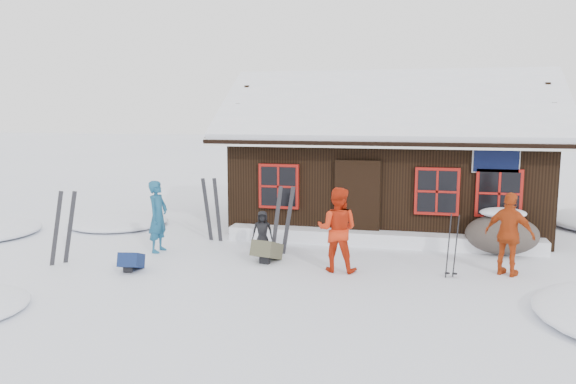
{
  "coord_description": "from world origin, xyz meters",
  "views": [
    {
      "loc": [
        2.36,
        -11.29,
        3.28
      ],
      "look_at": [
        -0.72,
        1.85,
        1.3
      ],
      "focal_mm": 35.0,
      "sensor_mm": 36.0,
      "label": 1
    }
  ],
  "objects_px": {
    "skier_orange_right": "(510,234)",
    "skier_teal": "(158,216)",
    "skier_crouched": "(262,232)",
    "backpack_blue": "(131,264)",
    "ski_poles": "(452,247)",
    "ski_pair_left": "(63,228)",
    "backpack_olive": "(267,254)",
    "boulder": "(502,233)",
    "skier_orange_left": "(337,229)"
  },
  "relations": [
    {
      "from": "skier_orange_right",
      "to": "boulder",
      "type": "distance_m",
      "value": 1.82
    },
    {
      "from": "ski_poles",
      "to": "backpack_olive",
      "type": "relative_size",
      "value": 2.05
    },
    {
      "from": "ski_pair_left",
      "to": "boulder",
      "type": "bearing_deg",
      "value": -16.24
    },
    {
      "from": "skier_orange_left",
      "to": "ski_poles",
      "type": "distance_m",
      "value": 2.28
    },
    {
      "from": "skier_orange_left",
      "to": "backpack_olive",
      "type": "bearing_deg",
      "value": -8.83
    },
    {
      "from": "boulder",
      "to": "ski_pair_left",
      "type": "relative_size",
      "value": 1.01
    },
    {
      "from": "backpack_blue",
      "to": "backpack_olive",
      "type": "relative_size",
      "value": 0.84
    },
    {
      "from": "ski_pair_left",
      "to": "skier_orange_right",
      "type": "bearing_deg",
      "value": -26.6
    },
    {
      "from": "skier_orange_right",
      "to": "ski_poles",
      "type": "distance_m",
      "value": 1.2
    },
    {
      "from": "skier_orange_left",
      "to": "skier_orange_right",
      "type": "relative_size",
      "value": 1.03
    },
    {
      "from": "skier_orange_left",
      "to": "ski_poles",
      "type": "height_order",
      "value": "skier_orange_left"
    },
    {
      "from": "skier_crouched",
      "to": "ski_pair_left",
      "type": "bearing_deg",
      "value": -165.06
    },
    {
      "from": "backpack_blue",
      "to": "backpack_olive",
      "type": "height_order",
      "value": "backpack_olive"
    },
    {
      "from": "skier_crouched",
      "to": "backpack_olive",
      "type": "bearing_deg",
      "value": -78.83
    },
    {
      "from": "skier_crouched",
      "to": "ski_poles",
      "type": "xyz_separation_m",
      "value": [
        4.17,
        -1.06,
        0.13
      ]
    },
    {
      "from": "ski_poles",
      "to": "skier_crouched",
      "type": "bearing_deg",
      "value": 165.7
    },
    {
      "from": "boulder",
      "to": "backpack_blue",
      "type": "relative_size",
      "value": 3.05
    },
    {
      "from": "skier_crouched",
      "to": "backpack_blue",
      "type": "distance_m",
      "value": 3.06
    },
    {
      "from": "skier_crouched",
      "to": "ski_poles",
      "type": "relative_size",
      "value": 0.74
    },
    {
      "from": "boulder",
      "to": "ski_poles",
      "type": "bearing_deg",
      "value": -119.14
    },
    {
      "from": "skier_orange_right",
      "to": "skier_teal",
      "type": "bearing_deg",
      "value": 28.36
    },
    {
      "from": "boulder",
      "to": "skier_crouched",
      "type": "bearing_deg",
      "value": -168.24
    },
    {
      "from": "skier_orange_left",
      "to": "backpack_blue",
      "type": "bearing_deg",
      "value": 16.84
    },
    {
      "from": "skier_crouched",
      "to": "ski_poles",
      "type": "bearing_deg",
      "value": -25.38
    },
    {
      "from": "skier_crouched",
      "to": "backpack_olive",
      "type": "relative_size",
      "value": 1.52
    },
    {
      "from": "ski_poles",
      "to": "skier_orange_right",
      "type": "bearing_deg",
      "value": 19.83
    },
    {
      "from": "skier_orange_left",
      "to": "skier_crouched",
      "type": "height_order",
      "value": "skier_orange_left"
    },
    {
      "from": "skier_orange_right",
      "to": "backpack_olive",
      "type": "bearing_deg",
      "value": 30.87
    },
    {
      "from": "boulder",
      "to": "backpack_olive",
      "type": "relative_size",
      "value": 2.56
    },
    {
      "from": "skier_orange_left",
      "to": "ski_pair_left",
      "type": "height_order",
      "value": "skier_orange_left"
    },
    {
      "from": "skier_crouched",
      "to": "skier_orange_left",
      "type": "bearing_deg",
      "value": -41.52
    },
    {
      "from": "skier_crouched",
      "to": "boulder",
      "type": "height_order",
      "value": "skier_crouched"
    },
    {
      "from": "skier_teal",
      "to": "backpack_olive",
      "type": "xyz_separation_m",
      "value": [
        2.69,
        -0.28,
        -0.66
      ]
    },
    {
      "from": "skier_teal",
      "to": "skier_orange_left",
      "type": "xyz_separation_m",
      "value": [
        4.28,
        -0.62,
        0.03
      ]
    },
    {
      "from": "skier_orange_left",
      "to": "backpack_olive",
      "type": "height_order",
      "value": "skier_orange_left"
    },
    {
      "from": "skier_orange_left",
      "to": "backpack_olive",
      "type": "xyz_separation_m",
      "value": [
        -1.59,
        0.35,
        -0.69
      ]
    },
    {
      "from": "skier_teal",
      "to": "backpack_olive",
      "type": "height_order",
      "value": "skier_teal"
    },
    {
      "from": "boulder",
      "to": "backpack_olive",
      "type": "distance_m",
      "value": 5.42
    },
    {
      "from": "ski_pair_left",
      "to": "backpack_olive",
      "type": "xyz_separation_m",
      "value": [
        4.2,
        1.13,
        -0.6
      ]
    },
    {
      "from": "skier_crouched",
      "to": "boulder",
      "type": "xyz_separation_m",
      "value": [
        5.39,
        1.12,
        -0.0
      ]
    },
    {
      "from": "skier_teal",
      "to": "ski_poles",
      "type": "height_order",
      "value": "skier_teal"
    },
    {
      "from": "skier_teal",
      "to": "skier_crouched",
      "type": "height_order",
      "value": "skier_teal"
    },
    {
      "from": "boulder",
      "to": "skier_teal",
      "type": "bearing_deg",
      "value": -168.22
    },
    {
      "from": "ski_pair_left",
      "to": "backpack_olive",
      "type": "distance_m",
      "value": 4.39
    },
    {
      "from": "skier_crouched",
      "to": "backpack_blue",
      "type": "bearing_deg",
      "value": -147.54
    },
    {
      "from": "skier_orange_left",
      "to": "backpack_blue",
      "type": "height_order",
      "value": "skier_orange_left"
    },
    {
      "from": "skier_teal",
      "to": "backpack_blue",
      "type": "bearing_deg",
      "value": -170.66
    },
    {
      "from": "skier_orange_left",
      "to": "skier_crouched",
      "type": "xyz_separation_m",
      "value": [
        -1.9,
        1.12,
        -0.38
      ]
    },
    {
      "from": "skier_crouched",
      "to": "boulder",
      "type": "distance_m",
      "value": 5.5
    },
    {
      "from": "ski_pair_left",
      "to": "skier_teal",
      "type": "bearing_deg",
      "value": 8.53
    }
  ]
}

